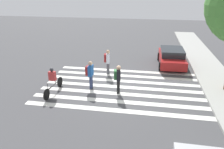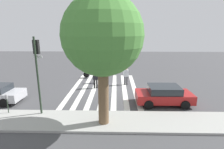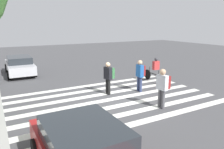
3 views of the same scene
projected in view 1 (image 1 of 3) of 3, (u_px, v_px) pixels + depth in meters
ground_plane at (122, 87)px, 13.98m from camera, size 60.00×60.00×0.00m
crosswalk_stripes at (122, 87)px, 13.98m from camera, size 6.09×10.00×0.01m
pedestrian_adult_blue_shirt at (90, 73)px, 13.48m from camera, size 0.51×0.43×1.78m
pedestrian_adult_tall_backpack at (107, 60)px, 15.70m from camera, size 0.53×0.46×1.81m
pedestrian_adult_yellow_jacket at (118, 77)px, 12.87m from camera, size 0.52×0.46×1.75m
cyclist_mid_street at (53, 80)px, 12.88m from camera, size 2.43×0.41×1.62m
car_parked_dark_suv at (172, 57)px, 17.42m from camera, size 4.08×2.08×1.39m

